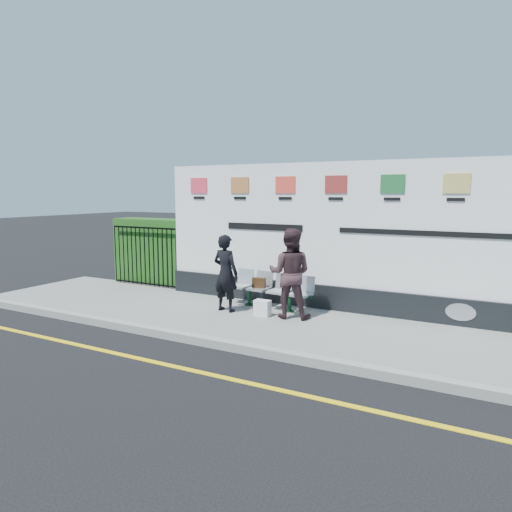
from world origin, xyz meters
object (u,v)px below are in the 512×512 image
(woman_left, at_px, (226,273))
(woman_right, at_px, (290,273))
(bench, at_px, (269,299))
(billboard, at_px, (336,247))

(woman_left, xyz_separation_m, woman_right, (1.34, 0.17, 0.08))
(bench, relative_size, woman_right, 1.09)
(billboard, relative_size, woman_left, 5.12)
(bench, xyz_separation_m, woman_right, (0.67, -0.44, 0.66))
(bench, distance_m, woman_right, 1.04)
(bench, bearing_deg, woman_left, -131.18)
(billboard, relative_size, woman_right, 4.64)
(woman_left, bearing_deg, woman_right, -166.81)
(billboard, bearing_deg, woman_left, -147.67)
(woman_left, bearing_deg, billboard, -141.87)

